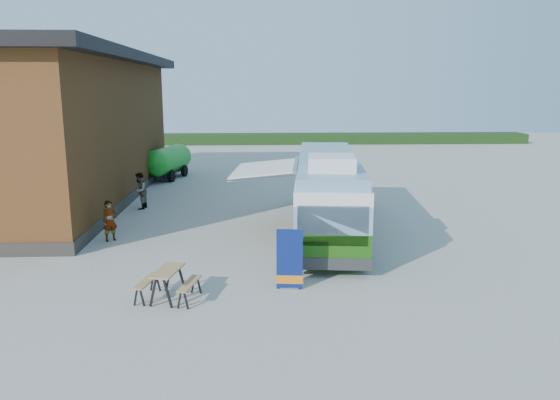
{
  "coord_description": "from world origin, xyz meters",
  "views": [
    {
      "loc": [
        -0.16,
        -18.47,
        5.77
      ],
      "look_at": [
        0.8,
        2.52,
        1.4
      ],
      "focal_mm": 35.0,
      "sensor_mm": 36.0,
      "label": 1
    }
  ],
  "objects_px": {
    "person_a": "(110,221)",
    "person_b": "(140,191)",
    "banner": "(290,265)",
    "picnic_table": "(168,277)",
    "bus": "(327,191)",
    "slurry_tanker": "(168,160)"
  },
  "relations": [
    {
      "from": "picnic_table",
      "to": "person_a",
      "type": "relative_size",
      "value": 1.12
    },
    {
      "from": "bus",
      "to": "person_a",
      "type": "distance_m",
      "value": 8.53
    },
    {
      "from": "banner",
      "to": "slurry_tanker",
      "type": "bearing_deg",
      "value": 114.04
    },
    {
      "from": "bus",
      "to": "slurry_tanker",
      "type": "height_order",
      "value": "bus"
    },
    {
      "from": "person_a",
      "to": "slurry_tanker",
      "type": "relative_size",
      "value": 0.29
    },
    {
      "from": "banner",
      "to": "picnic_table",
      "type": "bearing_deg",
      "value": -163.39
    },
    {
      "from": "bus",
      "to": "banner",
      "type": "xyz_separation_m",
      "value": [
        -1.92,
        -6.4,
        -0.95
      ]
    },
    {
      "from": "picnic_table",
      "to": "person_b",
      "type": "bearing_deg",
      "value": 117.37
    },
    {
      "from": "bus",
      "to": "person_b",
      "type": "xyz_separation_m",
      "value": [
        -8.42,
        4.52,
        -0.8
      ]
    },
    {
      "from": "person_a",
      "to": "person_b",
      "type": "xyz_separation_m",
      "value": [
        0.0,
        5.54,
        0.1
      ]
    },
    {
      "from": "picnic_table",
      "to": "slurry_tanker",
      "type": "relative_size",
      "value": 0.32
    },
    {
      "from": "slurry_tanker",
      "to": "picnic_table",
      "type": "bearing_deg",
      "value": -67.41
    },
    {
      "from": "picnic_table",
      "to": "person_a",
      "type": "height_order",
      "value": "person_a"
    },
    {
      "from": "picnic_table",
      "to": "slurry_tanker",
      "type": "distance_m",
      "value": 20.64
    },
    {
      "from": "person_b",
      "to": "slurry_tanker",
      "type": "relative_size",
      "value": 0.33
    },
    {
      "from": "picnic_table",
      "to": "slurry_tanker",
      "type": "bearing_deg",
      "value": 111.0
    },
    {
      "from": "picnic_table",
      "to": "person_b",
      "type": "relative_size",
      "value": 1.0
    },
    {
      "from": "person_a",
      "to": "person_b",
      "type": "height_order",
      "value": "person_b"
    },
    {
      "from": "banner",
      "to": "person_b",
      "type": "relative_size",
      "value": 1.02
    },
    {
      "from": "bus",
      "to": "person_b",
      "type": "height_order",
      "value": "bus"
    },
    {
      "from": "picnic_table",
      "to": "person_b",
      "type": "distance_m",
      "value": 11.98
    },
    {
      "from": "bus",
      "to": "person_a",
      "type": "bearing_deg",
      "value": -167.28
    }
  ]
}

